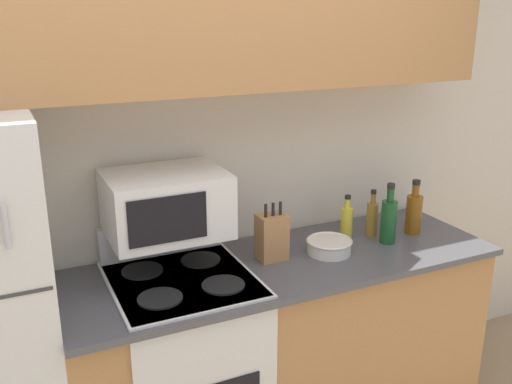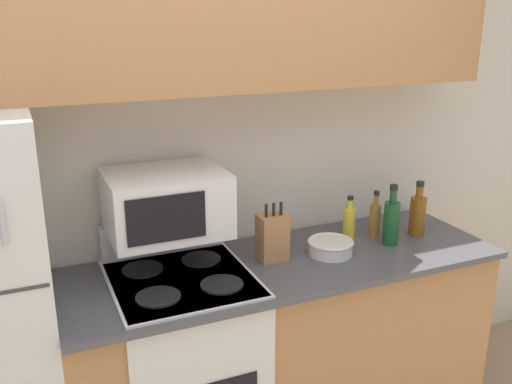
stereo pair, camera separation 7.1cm
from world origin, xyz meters
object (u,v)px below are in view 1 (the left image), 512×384
at_px(bottle_cooking_spray, 347,221).
at_px(stove, 186,371).
at_px(bowl, 329,246).
at_px(bottle_vinegar, 372,218).
at_px(microwave, 166,204).
at_px(knife_block, 272,237).
at_px(bottle_whiskey, 414,212).
at_px(bottle_wine_green, 389,220).

bearing_deg(bottle_cooking_spray, stove, -173.12).
bearing_deg(bowl, bottle_vinegar, 17.44).
relative_size(microwave, knife_block, 1.82).
distance_m(bowl, bottle_cooking_spray, 0.23).
distance_m(bottle_cooking_spray, bottle_whiskey, 0.35).
relative_size(microwave, bottle_vinegar, 2.05).
height_order(microwave, bottle_wine_green, microwave).
bearing_deg(microwave, bottle_vinegar, -2.00).
height_order(stove, bottle_whiskey, bottle_whiskey).
bearing_deg(bowl, bottle_whiskey, 4.01).
bearing_deg(bottle_whiskey, bottle_cooking_spray, 164.37).
distance_m(bottle_cooking_spray, bottle_vinegar, 0.13).
xyz_separation_m(bottle_cooking_spray, bottle_vinegar, (0.13, -0.03, 0.01)).
bearing_deg(bottle_vinegar, bottle_cooking_spray, 164.89).
relative_size(bottle_whiskey, bottle_wine_green, 0.93).
bearing_deg(bottle_cooking_spray, knife_block, -170.98).
xyz_separation_m(microwave, bottle_cooking_spray, (0.91, -0.00, -0.22)).
bearing_deg(microwave, knife_block, -9.09).
height_order(stove, bowl, stove).
bearing_deg(stove, microwave, 100.20).
xyz_separation_m(bowl, bottle_whiskey, (0.52, 0.04, 0.07)).
bearing_deg(bowl, knife_block, 167.63).
xyz_separation_m(knife_block, bottle_cooking_spray, (0.45, 0.07, -0.02)).
xyz_separation_m(bowl, bottle_cooking_spray, (0.18, 0.13, 0.05)).
bearing_deg(stove, bottle_vinegar, 4.13).
bearing_deg(bottle_vinegar, knife_block, -176.29).
bearing_deg(bowl, microwave, 169.69).
relative_size(knife_block, bottle_wine_green, 0.90).
bearing_deg(bottle_wine_green, knife_block, 173.45).
bearing_deg(bottle_vinegar, bottle_whiskey, -15.94).
height_order(microwave, bottle_whiskey, microwave).
bearing_deg(bottle_whiskey, microwave, 175.58).
distance_m(microwave, bottle_cooking_spray, 0.94).
xyz_separation_m(stove, bottle_cooking_spray, (0.89, 0.11, 0.53)).
height_order(knife_block, bottle_whiskey, bottle_whiskey).
xyz_separation_m(stove, bottle_whiskey, (1.23, 0.01, 0.55)).
bearing_deg(knife_block, bottle_whiskey, -1.66).
relative_size(bottle_vinegar, bottle_wine_green, 0.80).
height_order(bottle_cooking_spray, bottle_vinegar, bottle_vinegar).
xyz_separation_m(bottle_vinegar, bottle_wine_green, (0.02, -0.11, 0.02)).
distance_m(bowl, bottle_wine_green, 0.34).
bearing_deg(bottle_wine_green, microwave, 172.34).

